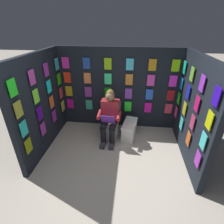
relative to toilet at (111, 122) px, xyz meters
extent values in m
plane|color=#B2A899|center=(-0.13, 1.59, -0.33)|extent=(30.00, 30.00, 0.00)
cube|color=black|center=(-0.13, -0.45, 0.68)|extent=(2.98, 0.10, 2.01)
cube|color=#B51284|center=(1.13, -0.37, 0.25)|extent=(0.17, 0.01, 0.26)
cube|color=teal|center=(0.62, -0.37, 0.25)|extent=(0.17, 0.01, 0.26)
cube|color=#83DB2E|center=(0.12, -0.37, 0.25)|extent=(0.17, 0.01, 0.26)
cube|color=#2AF028|center=(-0.38, -0.37, 0.25)|extent=(0.17, 0.01, 0.26)
cube|color=#D50E9E|center=(-0.89, -0.37, 0.25)|extent=(0.17, 0.01, 0.26)
cube|color=#CD334E|center=(-1.39, -0.37, 0.25)|extent=(0.17, 0.01, 0.26)
cube|color=#B69118|center=(1.13, -0.37, 0.60)|extent=(0.17, 0.01, 0.26)
cube|color=purple|center=(0.62, -0.37, 0.60)|extent=(0.17, 0.01, 0.26)
cube|color=#098D0B|center=(0.12, -0.37, 0.60)|extent=(0.17, 0.01, 0.26)
cube|color=purple|center=(-0.38, -0.37, 0.60)|extent=(0.17, 0.01, 0.26)
cube|color=blue|center=(-0.89, -0.37, 0.60)|extent=(0.17, 0.01, 0.26)
cube|color=maroon|center=(-1.39, -0.37, 0.60)|extent=(0.17, 0.01, 0.26)
cube|color=red|center=(1.13, -0.37, 0.96)|extent=(0.17, 0.01, 0.26)
cube|color=orange|center=(0.62, -0.37, 0.96)|extent=(0.17, 0.01, 0.26)
cube|color=#32EB8B|center=(0.12, -0.37, 0.96)|extent=(0.17, 0.01, 0.26)
cube|color=orange|center=(-0.38, -0.37, 0.96)|extent=(0.17, 0.01, 0.26)
cube|color=#DC3DB7|center=(-0.89, -0.37, 0.96)|extent=(0.17, 0.01, 0.26)
cube|color=#ED29D6|center=(-1.39, -0.37, 0.96)|extent=(0.17, 0.01, 0.26)
cube|color=#D82AA2|center=(1.13, -0.37, 1.31)|extent=(0.17, 0.01, 0.26)
cube|color=#1E459C|center=(0.62, -0.37, 1.31)|extent=(0.17, 0.01, 0.26)
cube|color=#86C111|center=(0.12, -0.37, 1.31)|extent=(0.17, 0.01, 0.26)
cube|color=#3FC9E4|center=(-0.38, -0.37, 1.31)|extent=(0.17, 0.01, 0.26)
cube|color=#BC8316|center=(-0.89, -0.37, 1.31)|extent=(0.17, 0.01, 0.26)
cube|color=#85C20D|center=(-1.39, -0.37, 1.31)|extent=(0.17, 0.01, 0.26)
cube|color=black|center=(-1.62, 0.59, 0.68)|extent=(0.10, 1.99, 2.01)
cube|color=#D2449A|center=(-1.54, -0.22, 0.25)|extent=(0.01, 0.17, 0.26)
cube|color=#3AB2B9|center=(-1.54, 0.32, 0.25)|extent=(0.01, 0.17, 0.26)
cube|color=#C85A26|center=(-1.54, 0.86, 0.25)|extent=(0.01, 0.17, 0.26)
cube|color=purple|center=(-1.54, 1.40, 0.25)|extent=(0.01, 0.17, 0.26)
cube|color=#20E92E|center=(-1.54, -0.22, 0.60)|extent=(0.01, 0.17, 0.26)
cube|color=#9EA225|center=(-1.54, 0.32, 0.60)|extent=(0.01, 0.17, 0.26)
cube|color=#A7325C|center=(-1.54, 0.86, 0.60)|extent=(0.01, 0.17, 0.26)
cube|color=#3DBFBD|center=(-1.54, 1.40, 0.60)|extent=(0.01, 0.17, 0.26)
cube|color=#0E78D0|center=(-1.54, -0.22, 0.96)|extent=(0.01, 0.17, 0.26)
cube|color=#1722AE|center=(-1.54, 0.32, 0.96)|extent=(0.01, 0.17, 0.26)
cube|color=#B4165B|center=(-1.54, 0.86, 0.96)|extent=(0.01, 0.17, 0.26)
cube|color=#BBC30D|center=(-1.54, 1.40, 0.96)|extent=(0.01, 0.17, 0.26)
cube|color=#12B887|center=(-1.54, -0.22, 1.31)|extent=(0.01, 0.17, 0.26)
cube|color=#61A532|center=(-1.54, 0.32, 1.31)|extent=(0.01, 0.17, 0.26)
cube|color=purple|center=(-1.54, 0.86, 1.31)|extent=(0.01, 0.17, 0.26)
cube|color=#2A0EAF|center=(-1.54, 1.40, 1.31)|extent=(0.01, 0.17, 0.26)
cube|color=black|center=(1.36, 0.59, 0.68)|extent=(0.10, 1.99, 2.01)
cube|color=olive|center=(1.28, 1.40, 0.25)|extent=(0.01, 0.17, 0.26)
cube|color=#A12E9A|center=(1.28, 0.86, 0.25)|extent=(0.01, 0.17, 0.26)
cube|color=purple|center=(1.28, 0.32, 0.25)|extent=(0.01, 0.17, 0.26)
cube|color=gold|center=(1.28, -0.22, 0.25)|extent=(0.01, 0.17, 0.26)
cube|color=#23BDB1|center=(1.28, 1.40, 0.60)|extent=(0.01, 0.17, 0.26)
cube|color=#4C0E93|center=(1.28, 0.86, 0.60)|extent=(0.01, 0.17, 0.26)
cube|color=orange|center=(1.28, 0.32, 0.60)|extent=(0.01, 0.17, 0.26)
cube|color=#D4334A|center=(1.28, -0.22, 0.60)|extent=(0.01, 0.17, 0.26)
cube|color=olive|center=(1.28, 1.40, 0.96)|extent=(0.01, 0.17, 0.26)
cube|color=#7BEC3B|center=(1.28, 0.86, 0.96)|extent=(0.01, 0.17, 0.26)
cube|color=#1AF1ED|center=(1.28, 0.32, 0.96)|extent=(0.01, 0.17, 0.26)
cube|color=#2FB612|center=(1.28, -0.22, 0.96)|extent=(0.01, 0.17, 0.26)
cube|color=#20D623|center=(1.28, 1.40, 1.31)|extent=(0.01, 0.17, 0.26)
cube|color=#B33DA2|center=(1.28, 0.86, 1.31)|extent=(0.01, 0.17, 0.26)
cube|color=purple|center=(1.28, 0.32, 1.31)|extent=(0.01, 0.17, 0.26)
cube|color=#2FB7C6|center=(1.28, -0.22, 1.31)|extent=(0.01, 0.17, 0.26)
cylinder|color=white|center=(0.00, 0.08, -0.13)|extent=(0.38, 0.38, 0.40)
cylinder|color=white|center=(0.00, 0.08, 0.09)|extent=(0.41, 0.41, 0.02)
cube|color=white|center=(-0.01, -0.18, 0.25)|extent=(0.39, 0.20, 0.36)
cylinder|color=white|center=(0.00, -0.09, 0.25)|extent=(0.39, 0.09, 0.39)
cube|color=maroon|center=(0.00, 0.11, 0.36)|extent=(0.41, 0.24, 0.52)
sphere|color=brown|center=(0.00, 0.14, 0.71)|extent=(0.21, 0.21, 0.21)
sphere|color=olive|center=(0.00, 0.11, 0.78)|extent=(0.17, 0.17, 0.17)
cylinder|color=black|center=(-0.09, 0.31, 0.11)|extent=(0.17, 0.41, 0.15)
cylinder|color=black|center=(0.11, 0.30, 0.11)|extent=(0.17, 0.41, 0.15)
cylinder|color=black|center=(-0.08, 0.49, -0.11)|extent=(0.12, 0.12, 0.42)
cylinder|color=black|center=(0.12, 0.48, -0.11)|extent=(0.12, 0.12, 0.42)
cube|color=#33333D|center=(-0.08, 0.55, -0.28)|extent=(0.12, 0.26, 0.09)
cube|color=#33333D|center=(0.12, 0.54, -0.28)|extent=(0.12, 0.26, 0.09)
cylinder|color=maroon|center=(-0.21, 0.30, 0.33)|extent=(0.10, 0.31, 0.13)
cylinder|color=maroon|center=(0.23, 0.28, 0.33)|extent=(0.10, 0.31, 0.13)
cube|color=purple|center=(0.02, 0.45, 0.32)|extent=(0.31, 0.14, 0.23)
cube|color=white|center=(-0.45, 0.09, -0.15)|extent=(0.37, 0.65, 0.35)
cube|color=white|center=(-0.45, 0.09, 0.04)|extent=(0.39, 0.68, 0.03)
camera|label=1|loc=(-0.44, 3.60, 2.16)|focal=27.68mm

